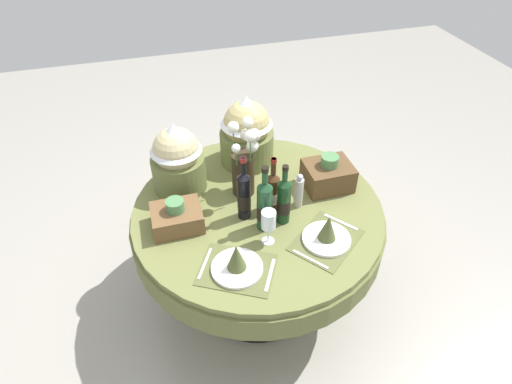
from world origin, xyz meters
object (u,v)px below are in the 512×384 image
at_px(wine_bottle_rear, 284,201).
at_px(wine_glass_left, 269,221).
at_px(wine_bottle_centre, 265,205).
at_px(pepper_mill, 299,191).
at_px(wine_bottle_left, 244,195).
at_px(dining_table, 258,224).
at_px(place_setting_left, 237,263).
at_px(place_setting_right, 327,234).
at_px(gift_tub_back_left, 177,155).
at_px(gift_tub_back_centre, 247,129).
at_px(wine_bottle_right, 273,191).
at_px(woven_basket_side_right, 328,175).
at_px(flower_vase, 244,163).
at_px(woven_basket_side_left, 177,217).

xyz_separation_m(wine_bottle_rear, wine_glass_left, (-0.12, -0.12, 0.01)).
xyz_separation_m(wine_bottle_centre, pepper_mill, (0.22, 0.11, -0.05)).
bearing_deg(wine_bottle_left, dining_table, 27.84).
xyz_separation_m(place_setting_left, wine_bottle_left, (0.13, 0.34, 0.10)).
distance_m(place_setting_right, gift_tub_back_left, 0.90).
bearing_deg(gift_tub_back_centre, wine_bottle_right, -88.18).
bearing_deg(wine_bottle_left, wine_bottle_right, 6.04).
relative_size(wine_bottle_left, woven_basket_side_right, 1.46).
height_order(wine_bottle_rear, gift_tub_back_left, gift_tub_back_left).
distance_m(place_setting_right, wine_bottle_left, 0.45).
xyz_separation_m(dining_table, wine_bottle_centre, (-0.01, -0.15, 0.27)).
height_order(flower_vase, gift_tub_back_centre, flower_vase).
bearing_deg(wine_glass_left, gift_tub_back_left, 122.47).
xyz_separation_m(flower_vase, wine_bottle_left, (-0.05, -0.19, -0.05)).
distance_m(place_setting_left, wine_bottle_centre, 0.33).
height_order(wine_bottle_rear, pepper_mill, wine_bottle_rear).
height_order(wine_bottle_centre, wine_glass_left, wine_bottle_centre).
bearing_deg(wine_bottle_centre, flower_vase, 94.34).
bearing_deg(place_setting_left, wine_glass_left, 34.63).
bearing_deg(place_setting_right, pepper_mill, 98.90).
bearing_deg(pepper_mill, place_setting_right, -81.10).
bearing_deg(wine_bottle_centre, place_setting_right, -33.80).
height_order(place_setting_left, wine_bottle_centre, wine_bottle_centre).
bearing_deg(pepper_mill, dining_table, 168.57).
distance_m(wine_bottle_right, woven_basket_side_right, 0.37).
xyz_separation_m(dining_table, gift_tub_back_left, (-0.37, 0.29, 0.34)).
distance_m(flower_vase, wine_bottle_centre, 0.30).
xyz_separation_m(flower_vase, pepper_mill, (0.24, -0.19, -0.10)).
height_order(pepper_mill, gift_tub_back_centre, gift_tub_back_centre).
bearing_deg(wine_bottle_right, gift_tub_back_centre, 91.82).
xyz_separation_m(flower_vase, gift_tub_back_centre, (0.09, 0.28, 0.03)).
relative_size(place_setting_left, wine_bottle_left, 1.13).
xyz_separation_m(wine_glass_left, gift_tub_back_left, (-0.35, 0.55, 0.07)).
distance_m(place_setting_right, woven_basket_side_left, 0.75).
distance_m(dining_table, pepper_mill, 0.31).
distance_m(wine_bottle_rear, woven_basket_side_right, 0.39).
xyz_separation_m(flower_vase, wine_bottle_right, (0.10, -0.18, -0.08)).
bearing_deg(dining_table, wine_bottle_right, -21.58).
distance_m(wine_bottle_centre, wine_glass_left, 0.10).
distance_m(place_setting_right, wine_bottle_rear, 0.27).
bearing_deg(woven_basket_side_left, wine_bottle_rear, -11.83).
height_order(place_setting_right, gift_tub_back_centre, gift_tub_back_centre).
xyz_separation_m(place_setting_right, gift_tub_back_centre, (-0.20, 0.76, 0.18)).
xyz_separation_m(place_setting_left, woven_basket_side_right, (0.64, 0.45, 0.03)).
relative_size(wine_bottle_rear, gift_tub_back_left, 0.85).
distance_m(dining_table, woven_basket_side_left, 0.47).
height_order(wine_glass_left, woven_basket_side_left, wine_glass_left).
bearing_deg(gift_tub_back_left, place_setting_left, -76.91).
relative_size(wine_bottle_left, woven_basket_side_left, 1.50).
bearing_deg(place_setting_right, flower_vase, 121.19).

